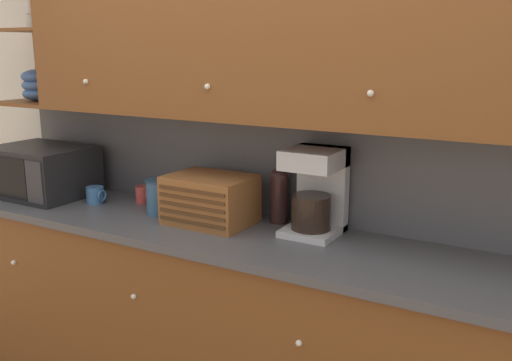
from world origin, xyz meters
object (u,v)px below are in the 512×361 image
mug (95,195)px  coffee_maker (316,190)px  mug_blue_second (143,194)px  storage_canister (159,197)px  wine_bottle (279,192)px  microwave (42,171)px  bread_box (210,199)px

mug → coffee_maker: 1.25m
mug_blue_second → storage_canister: bearing=-30.1°
mug → wine_bottle: (1.02, 0.19, 0.10)m
microwave → mug_blue_second: size_ratio=5.92×
microwave → wine_bottle: (1.41, 0.22, 0.01)m
storage_canister → mug_blue_second: bearing=149.9°
microwave → coffee_maker: size_ratio=1.39×
mug_blue_second → storage_canister: 0.25m
microwave → storage_canister: size_ratio=3.04×
microwave → coffee_maker: (1.62, 0.16, 0.06)m
microwave → wine_bottle: bearing=8.8°
storage_canister → wine_bottle: bearing=16.9°
microwave → coffee_maker: coffee_maker is taller
mug_blue_second → microwave: bearing=-164.8°
mug_blue_second → bread_box: bearing=-13.0°
bread_box → coffee_maker: bearing=13.4°
microwave → mug: size_ratio=5.18×
wine_bottle → storage_canister: bearing=-163.1°
mug_blue_second → mug: bearing=-147.0°
mug → wine_bottle: size_ratio=0.32×
coffee_maker → wine_bottle: bearing=165.5°
bread_box → coffee_maker: 0.52m
storage_canister → coffee_maker: bearing=8.7°
bread_box → coffee_maker: size_ratio=1.02×
bread_box → mug_blue_second: bearing=167.0°
mug_blue_second → wine_bottle: wine_bottle is taller
microwave → bread_box: 1.13m
mug → mug_blue_second: same height
mug → storage_canister: (0.43, 0.01, 0.04)m
microwave → bread_box: size_ratio=1.37×
coffee_maker → mug_blue_second: bearing=179.9°
mug_blue_second → coffee_maker: 1.03m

